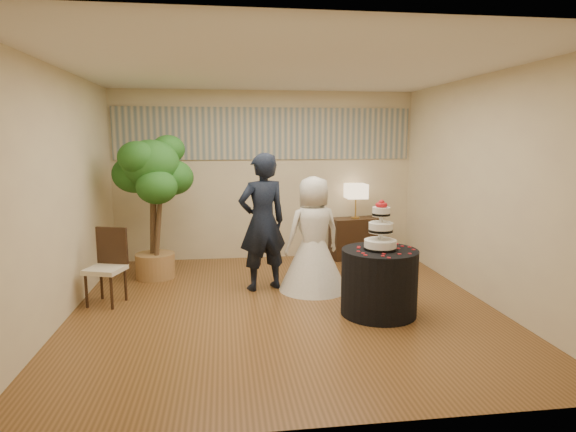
{
  "coord_description": "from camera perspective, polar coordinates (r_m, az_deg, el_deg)",
  "views": [
    {
      "loc": [
        -0.7,
        -5.55,
        2.02
      ],
      "look_at": [
        0.1,
        0.4,
        1.05
      ],
      "focal_mm": 30.0,
      "sensor_mm": 36.0,
      "label": 1
    }
  ],
  "objects": [
    {
      "name": "floor",
      "position": [
        5.95,
        -0.45,
        -10.67
      ],
      "size": [
        5.0,
        5.0,
        0.0
      ],
      "primitive_type": "cube",
      "color": "brown",
      "rests_on": "ground"
    },
    {
      "name": "ceiling",
      "position": [
        5.65,
        -0.49,
        17.11
      ],
      "size": [
        5.0,
        5.0,
        0.0
      ],
      "primitive_type": "cube",
      "color": "white",
      "rests_on": "wall_back"
    },
    {
      "name": "wall_back",
      "position": [
        8.11,
        -2.68,
        4.77
      ],
      "size": [
        5.0,
        0.06,
        2.8
      ],
      "primitive_type": "cube",
      "color": "beige",
      "rests_on": "ground"
    },
    {
      "name": "wall_front",
      "position": [
        3.19,
        5.13,
        -2.05
      ],
      "size": [
        5.0,
        0.06,
        2.8
      ],
      "primitive_type": "cube",
      "color": "beige",
      "rests_on": "ground"
    },
    {
      "name": "wall_left",
      "position": [
        5.87,
        -25.48,
        2.22
      ],
      "size": [
        0.06,
        5.0,
        2.8
      ],
      "primitive_type": "cube",
      "color": "beige",
      "rests_on": "ground"
    },
    {
      "name": "wall_right",
      "position": [
        6.44,
        22.23,
        2.97
      ],
      "size": [
        0.06,
        5.0,
        2.8
      ],
      "primitive_type": "cube",
      "color": "beige",
      "rests_on": "ground"
    },
    {
      "name": "mural_border",
      "position": [
        8.06,
        -2.7,
        9.73
      ],
      "size": [
        4.9,
        0.02,
        0.85
      ],
      "primitive_type": "cube",
      "color": "gray",
      "rests_on": "wall_back"
    },
    {
      "name": "groom",
      "position": [
        6.41,
        -3.05,
        -0.73
      ],
      "size": [
        0.78,
        0.63,
        1.84
      ],
      "primitive_type": "imported",
      "rotation": [
        0.0,
        0.0,
        3.47
      ],
      "color": "black",
      "rests_on": "floor"
    },
    {
      "name": "bride",
      "position": [
        6.41,
        3.03,
        -2.11
      ],
      "size": [
        1.11,
        1.11,
        1.54
      ],
      "primitive_type": "imported",
      "rotation": [
        0.0,
        0.0,
        3.38
      ],
      "color": "white",
      "rests_on": "floor"
    },
    {
      "name": "cake_table",
      "position": [
        5.7,
        10.74,
        -7.69
      ],
      "size": [
        0.88,
        0.88,
        0.76
      ],
      "primitive_type": "cylinder",
      "rotation": [
        0.0,
        0.0,
        -0.01
      ],
      "color": "black",
      "rests_on": "floor"
    },
    {
      "name": "wedding_cake",
      "position": [
        5.54,
        10.94,
        -1.04
      ],
      "size": [
        0.37,
        0.37,
        0.58
      ],
      "primitive_type": null,
      "color": "white",
      "rests_on": "cake_table"
    },
    {
      "name": "console",
      "position": [
        8.27,
        7.94,
        -2.6
      ],
      "size": [
        0.88,
        0.5,
        0.69
      ],
      "primitive_type": "cube",
      "rotation": [
        0.0,
        0.0,
        0.16
      ],
      "color": "black",
      "rests_on": "floor"
    },
    {
      "name": "table_lamp",
      "position": [
        8.17,
        8.03,
        1.76
      ],
      "size": [
        0.34,
        0.34,
        0.58
      ],
      "primitive_type": null,
      "color": "beige",
      "rests_on": "console"
    },
    {
      "name": "ficus_tree",
      "position": [
        7.17,
        -15.73,
        1.12
      ],
      "size": [
        1.24,
        1.24,
        2.12
      ],
      "primitive_type": null,
      "rotation": [
        0.0,
        0.0,
        -1.3
      ],
      "color": "#25601E",
      "rests_on": "floor"
    },
    {
      "name": "side_chair",
      "position": [
        6.31,
        -20.86,
        -5.71
      ],
      "size": [
        0.54,
        0.56,
        0.93
      ],
      "primitive_type": null,
      "rotation": [
        0.0,
        0.0,
        -0.31
      ],
      "color": "black",
      "rests_on": "floor"
    }
  ]
}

